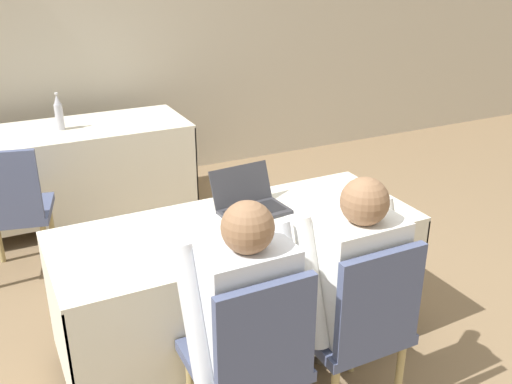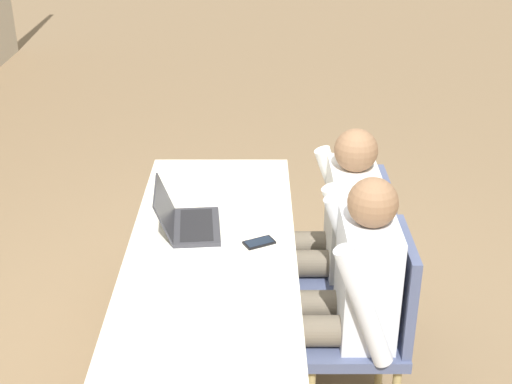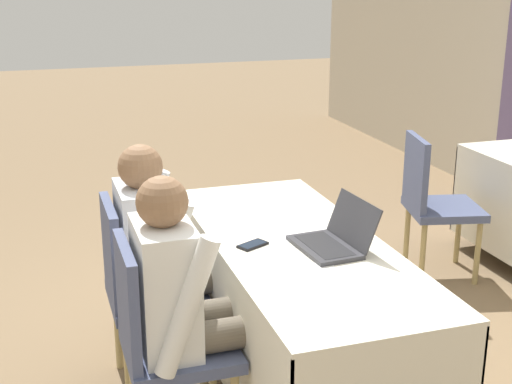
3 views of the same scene
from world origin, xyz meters
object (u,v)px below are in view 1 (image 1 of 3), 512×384
Objects in this scene: laptop at (250,204)px; cell_phone at (256,241)px; person_white_shirt at (347,280)px; chair_near_left at (251,358)px; chair_near_right at (359,323)px; person_checkered_shirt at (240,310)px; chair_far_spare at (12,207)px; water_bottle at (59,113)px.

cell_phone is at bearing -116.31° from laptop.
cell_phone is at bearing -53.70° from person_white_shirt.
chair_near_right is at bearing -180.00° from chair_near_left.
person_checkered_shirt is (0.00, 0.10, 0.16)m from chair_near_left.
cell_phone is 1.81m from chair_far_spare.
person_white_shirt reaches higher than cell_phone.
cell_phone is 0.16× the size of chair_far_spare.
water_bottle is (-0.52, 2.29, 0.12)m from cell_phone.
person_white_shirt is (0.27, -0.36, -0.08)m from cell_phone.
person_white_shirt is (0.52, 0.00, 0.00)m from person_checkered_shirt.
laptop reaches higher than chair_near_right.
person_white_shirt is (0.14, -0.69, -0.12)m from laptop.
cell_phone is at bearing -77.24° from water_bottle.
water_bottle is 0.24× the size of person_white_shirt.
laptop is 0.71m from person_white_shirt.
person_white_shirt reaches higher than chair_near_left.
chair_near_left is at bearing -145.20° from cell_phone.
cell_phone is 0.16× the size of chair_near_right.
chair_near_left reaches higher than cell_phone.
chair_near_right is 0.78× the size of person_white_shirt.
person_checkered_shirt is 1.00× the size of person_white_shirt.
person_white_shirt is (1.23, -1.87, 0.16)m from chair_far_spare.
chair_far_spare is at bearing 96.09° from cell_phone.
chair_far_spare is at bearing -57.99° from chair_near_right.
person_white_shirt reaches higher than laptop.
laptop is at bearing -80.27° from chair_near_right.
person_checkered_shirt is at bearing -123.80° from laptop.
chair_near_right is (0.52, 0.00, 0.00)m from chair_near_left.
laptop is at bearing -119.11° from person_checkered_shirt.
water_bottle is at bearing -74.11° from chair_near_right.
cell_phone is 0.13× the size of person_checkered_shirt.
water_bottle is 2.77m from person_white_shirt.
water_bottle is 0.24× the size of person_checkered_shirt.
chair_far_spare is 2.01m from person_checkered_shirt.
cell_phone is at bearing 136.06° from chair_far_spare.
chair_near_right and chair_far_spare have the same top height.
laptop is 2.42× the size of cell_phone.
chair_far_spare is at bearing -70.09° from chair_near_left.
person_white_shirt is (0.78, -2.65, -0.20)m from water_bottle.
chair_near_left is (-0.38, -0.79, -0.28)m from laptop.
laptop is at bearing 146.25° from chair_far_spare.
cell_phone is 0.16× the size of chair_near_left.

